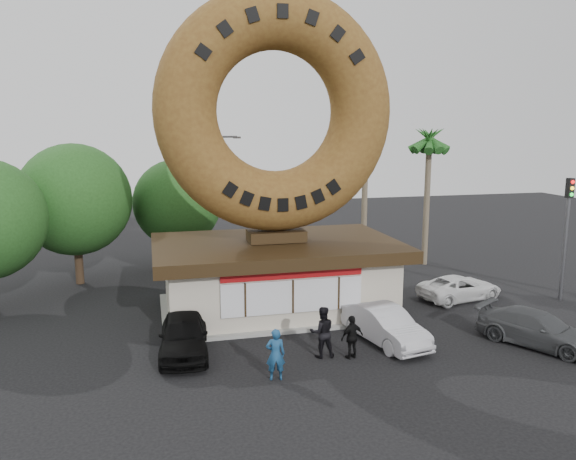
{
  "coord_description": "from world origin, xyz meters",
  "views": [
    {
      "loc": [
        -5.59,
        -18.74,
        8.45
      ],
      "look_at": [
        0.06,
        4.0,
        4.16
      ],
      "focal_mm": 35.0,
      "sensor_mm": 36.0,
      "label": 1
    }
  ],
  "objects_px": {
    "donut_shop": "(276,273)",
    "person_right": "(352,337)",
    "car_grey": "(538,329)",
    "car_white": "(460,288)",
    "person_left": "(276,354)",
    "person_center": "(322,332)",
    "car_black": "(184,335)",
    "street_lamp": "(211,193)",
    "traffic_signal": "(567,224)",
    "car_silver": "(385,325)",
    "giant_donut": "(276,112)"
  },
  "relations": [
    {
      "from": "person_center",
      "to": "car_black",
      "type": "height_order",
      "value": "person_center"
    },
    {
      "from": "car_black",
      "to": "car_silver",
      "type": "height_order",
      "value": "car_black"
    },
    {
      "from": "person_center",
      "to": "car_silver",
      "type": "height_order",
      "value": "person_center"
    },
    {
      "from": "person_right",
      "to": "car_black",
      "type": "relative_size",
      "value": 0.37
    },
    {
      "from": "person_left",
      "to": "car_grey",
      "type": "bearing_deg",
      "value": -168.98
    },
    {
      "from": "traffic_signal",
      "to": "person_center",
      "type": "xyz_separation_m",
      "value": [
        -13.58,
        -3.82,
        -2.9
      ]
    },
    {
      "from": "traffic_signal",
      "to": "car_silver",
      "type": "height_order",
      "value": "traffic_signal"
    },
    {
      "from": "donut_shop",
      "to": "car_white",
      "type": "distance_m",
      "value": 9.33
    },
    {
      "from": "traffic_signal",
      "to": "person_left",
      "type": "xyz_separation_m",
      "value": [
        -15.69,
        -5.28,
        -2.96
      ]
    },
    {
      "from": "car_black",
      "to": "person_right",
      "type": "bearing_deg",
      "value": -13.35
    },
    {
      "from": "car_black",
      "to": "person_left",
      "type": "bearing_deg",
      "value": -41.69
    },
    {
      "from": "traffic_signal",
      "to": "person_right",
      "type": "height_order",
      "value": "traffic_signal"
    },
    {
      "from": "street_lamp",
      "to": "person_left",
      "type": "height_order",
      "value": "street_lamp"
    },
    {
      "from": "person_left",
      "to": "donut_shop",
      "type": "bearing_deg",
      "value": -94.7
    },
    {
      "from": "giant_donut",
      "to": "person_left",
      "type": "distance_m",
      "value": 11.13
    },
    {
      "from": "car_black",
      "to": "car_silver",
      "type": "distance_m",
      "value": 7.89
    },
    {
      "from": "person_left",
      "to": "person_center",
      "type": "relative_size",
      "value": 0.93
    },
    {
      "from": "street_lamp",
      "to": "car_black",
      "type": "distance_m",
      "value": 15.03
    },
    {
      "from": "traffic_signal",
      "to": "car_grey",
      "type": "relative_size",
      "value": 1.31
    },
    {
      "from": "donut_shop",
      "to": "street_lamp",
      "type": "xyz_separation_m",
      "value": [
        -1.86,
        10.02,
        2.72
      ]
    },
    {
      "from": "giant_donut",
      "to": "car_black",
      "type": "xyz_separation_m",
      "value": [
        -4.57,
        -4.3,
        -8.39
      ]
    },
    {
      "from": "donut_shop",
      "to": "traffic_signal",
      "type": "xyz_separation_m",
      "value": [
        14.0,
        -1.99,
        2.1
      ]
    },
    {
      "from": "donut_shop",
      "to": "street_lamp",
      "type": "distance_m",
      "value": 10.54
    },
    {
      "from": "donut_shop",
      "to": "person_right",
      "type": "relative_size",
      "value": 6.81
    },
    {
      "from": "car_grey",
      "to": "person_center",
      "type": "bearing_deg",
      "value": 142.75
    },
    {
      "from": "donut_shop",
      "to": "car_silver",
      "type": "xyz_separation_m",
      "value": [
        3.28,
        -5.05,
        -1.05
      ]
    },
    {
      "from": "car_grey",
      "to": "car_white",
      "type": "xyz_separation_m",
      "value": [
        0.26,
        6.14,
        -0.08
      ]
    },
    {
      "from": "person_right",
      "to": "traffic_signal",
      "type": "bearing_deg",
      "value": -178.08
    },
    {
      "from": "giant_donut",
      "to": "person_right",
      "type": "distance_m",
      "value": 10.49
    },
    {
      "from": "street_lamp",
      "to": "car_silver",
      "type": "height_order",
      "value": "street_lamp"
    },
    {
      "from": "car_white",
      "to": "traffic_signal",
      "type": "bearing_deg",
      "value": -116.63
    },
    {
      "from": "street_lamp",
      "to": "person_right",
      "type": "xyz_separation_m",
      "value": [
        3.31,
        -16.22,
        -3.66
      ]
    },
    {
      "from": "giant_donut",
      "to": "person_left",
      "type": "relative_size",
      "value": 5.92
    },
    {
      "from": "car_silver",
      "to": "street_lamp",
      "type": "bearing_deg",
      "value": 96.88
    },
    {
      "from": "person_left",
      "to": "person_center",
      "type": "xyz_separation_m",
      "value": [
        2.11,
        1.46,
        0.07
      ]
    },
    {
      "from": "traffic_signal",
      "to": "person_center",
      "type": "relative_size",
      "value": 3.13
    },
    {
      "from": "person_right",
      "to": "car_white",
      "type": "xyz_separation_m",
      "value": [
        7.78,
        5.57,
        -0.22
      ]
    },
    {
      "from": "car_black",
      "to": "car_grey",
      "type": "height_order",
      "value": "car_black"
    },
    {
      "from": "car_grey",
      "to": "car_white",
      "type": "relative_size",
      "value": 1.08
    },
    {
      "from": "donut_shop",
      "to": "car_black",
      "type": "xyz_separation_m",
      "value": [
        -4.57,
        -4.28,
        -1.01
      ]
    },
    {
      "from": "car_grey",
      "to": "car_white",
      "type": "height_order",
      "value": "car_grey"
    },
    {
      "from": "person_left",
      "to": "person_center",
      "type": "distance_m",
      "value": 2.57
    },
    {
      "from": "giant_donut",
      "to": "car_silver",
      "type": "relative_size",
      "value": 2.46
    },
    {
      "from": "donut_shop",
      "to": "person_center",
      "type": "distance_m",
      "value": 5.88
    },
    {
      "from": "street_lamp",
      "to": "car_grey",
      "type": "distance_m",
      "value": 20.34
    },
    {
      "from": "donut_shop",
      "to": "car_grey",
      "type": "relative_size",
      "value": 2.41
    },
    {
      "from": "car_white",
      "to": "car_grey",
      "type": "bearing_deg",
      "value": 166.88
    },
    {
      "from": "person_left",
      "to": "car_grey",
      "type": "distance_m",
      "value": 10.67
    },
    {
      "from": "donut_shop",
      "to": "person_left",
      "type": "height_order",
      "value": "donut_shop"
    },
    {
      "from": "traffic_signal",
      "to": "car_grey",
      "type": "height_order",
      "value": "traffic_signal"
    }
  ]
}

